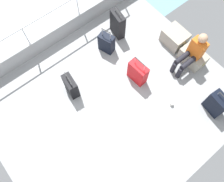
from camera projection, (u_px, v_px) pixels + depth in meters
The scene contains 13 objects.
ground_plane at pixel (113, 102), 5.31m from camera, with size 4.40×5.20×0.06m, color #939699.
gunwale_port at pixel (57, 34), 5.75m from camera, with size 0.06×5.20×0.45m, color #939699.
railing_port at pixel (52, 19), 5.24m from camera, with size 0.04×4.20×1.02m.
sea_wake at pixel (34, 15), 6.71m from camera, with size 12.00×12.00×0.01m.
cargo_crate_0 at pixel (175, 37), 5.76m from camera, with size 0.60×0.47×0.38m.
cargo_crate_1 at pixel (193, 57), 5.55m from camera, with size 0.65×0.38×0.34m.
passenger_seated at pixel (193, 52), 5.17m from camera, with size 0.34×0.66×1.04m.
suitcase_0 at pixel (118, 24), 5.73m from camera, with size 0.46×0.26×0.78m.
suitcase_1 at pixel (107, 43), 5.61m from camera, with size 0.41×0.32×0.72m.
suitcase_2 at pixel (138, 72), 5.25m from camera, with size 0.46×0.25×0.78m.
suitcase_3 at pixel (71, 86), 5.14m from camera, with size 0.43×0.24×0.70m.
suitcase_4 at pixel (217, 104), 4.96m from camera, with size 0.45×0.29×0.66m.
paper_cup at pixel (172, 104), 5.21m from camera, with size 0.08×0.08×0.10m, color white.
Camera 1 is at (1.46, -1.23, 4.93)m, focal length 37.64 mm.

